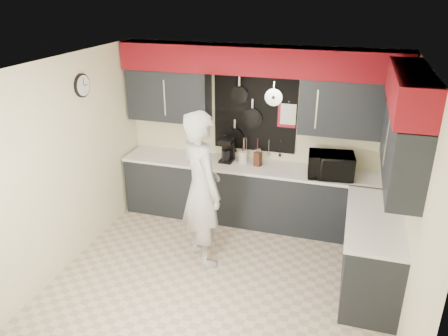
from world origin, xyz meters
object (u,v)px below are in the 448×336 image
(knife_block, at_px, (258,159))
(person, at_px, (202,189))
(utensil_crock, at_px, (243,157))
(microwave, at_px, (331,165))
(coffee_maker, at_px, (227,149))

(knife_block, relative_size, person, 0.10)
(person, bearing_deg, utensil_crock, -55.05)
(microwave, distance_m, utensil_crock, 1.28)
(microwave, relative_size, utensil_crock, 3.46)
(knife_block, height_order, utensil_crock, knife_block)
(coffee_maker, height_order, person, person)
(microwave, height_order, person, person)
(knife_block, xyz_separation_m, coffee_maker, (-0.48, 0.06, 0.08))
(microwave, relative_size, knife_block, 2.87)
(utensil_crock, distance_m, person, 1.24)
(utensil_crock, bearing_deg, person, -100.06)
(microwave, distance_m, knife_block, 1.03)
(microwave, height_order, utensil_crock, microwave)
(utensil_crock, relative_size, person, 0.09)
(knife_block, distance_m, coffee_maker, 0.49)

